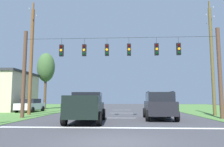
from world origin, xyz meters
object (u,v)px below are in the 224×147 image
object	(u,v)px
suv_black	(159,105)
tree_roadside_right	(46,68)
utility_pole_near_left	(31,59)
pickup_truck	(86,107)
utility_pole_mid_right	(212,57)
distant_car_crossing_white	(30,105)
overhead_signal_span	(119,67)

from	to	relation	value
suv_black	tree_roadside_right	size ratio (longest dim) A/B	0.58
utility_pole_near_left	tree_roadside_right	xyz separation A→B (m)	(-2.60, 11.28, 0.75)
pickup_truck	tree_roadside_right	distance (m)	20.37
pickup_truck	utility_pole_mid_right	xyz separation A→B (m)	(10.59, 6.05, 4.37)
tree_roadside_right	distant_car_crossing_white	bearing A→B (deg)	-83.03
distant_car_crossing_white	tree_roadside_right	size ratio (longest dim) A/B	0.52
overhead_signal_span	distant_car_crossing_white	xyz separation A→B (m)	(-10.41, 7.73, -3.27)
distant_car_crossing_white	tree_roadside_right	xyz separation A→B (m)	(-0.85, 6.92, 5.30)
pickup_truck	utility_pole_mid_right	size ratio (longest dim) A/B	0.51
utility_pole_mid_right	utility_pole_near_left	size ratio (longest dim) A/B	0.97
distant_car_crossing_white	utility_pole_mid_right	world-z (taller)	utility_pole_mid_right
overhead_signal_span	pickup_truck	size ratio (longest dim) A/B	2.89
pickup_truck	distant_car_crossing_white	distance (m)	13.42
utility_pole_mid_right	suv_black	bearing A→B (deg)	-145.68
tree_roadside_right	utility_pole_near_left	bearing A→B (deg)	-77.04
suv_black	utility_pole_mid_right	size ratio (longest dim) A/B	0.45
utility_pole_mid_right	utility_pole_near_left	world-z (taller)	utility_pole_near_left
pickup_truck	tree_roadside_right	bearing A→B (deg)	117.62
overhead_signal_span	utility_pole_near_left	world-z (taller)	utility_pole_near_left
tree_roadside_right	suv_black	bearing A→B (deg)	-46.89
utility_pole_mid_right	utility_pole_near_left	distance (m)	17.14
pickup_truck	utility_pole_near_left	bearing A→B (deg)	136.63
suv_black	distant_car_crossing_white	size ratio (longest dim) A/B	1.12
distant_car_crossing_white	overhead_signal_span	bearing A→B (deg)	-36.61
suv_black	distant_car_crossing_white	xyz separation A→B (m)	(-13.37, 8.27, -0.27)
pickup_truck	distant_car_crossing_white	bearing A→B (deg)	128.18
overhead_signal_span	utility_pole_mid_right	size ratio (longest dim) A/B	1.47
overhead_signal_span	utility_pole_mid_right	world-z (taller)	utility_pole_mid_right
utility_pole_mid_right	tree_roadside_right	xyz separation A→B (m)	(-19.73, 11.42, 0.76)
pickup_truck	utility_pole_mid_right	distance (m)	12.96
pickup_truck	tree_roadside_right	size ratio (longest dim) A/B	0.66
pickup_truck	tree_roadside_right	xyz separation A→B (m)	(-9.14, 17.46, 5.13)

